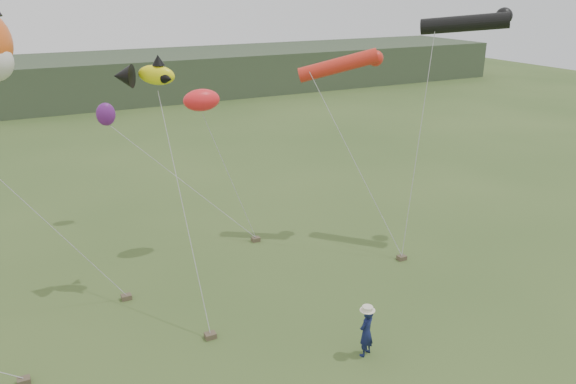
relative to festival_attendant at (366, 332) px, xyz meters
name	(u,v)px	position (x,y,z in m)	size (l,w,h in m)	color
ground	(325,370)	(-1.44, -0.09, -0.77)	(120.00, 120.00, 0.00)	#385123
headland	(49,83)	(-4.55, 44.60, 1.15)	(90.00, 13.00, 4.00)	#2D3D28
festival_attendant	(366,332)	(0.00, 0.00, 0.00)	(0.56, 0.37, 1.54)	#121945
sandbag_anchors	(219,294)	(-2.69, 5.10, -0.68)	(14.20, 6.09, 0.17)	brown
fish_kite	(144,75)	(-4.20, 7.02, 6.80)	(2.15, 1.40, 1.03)	yellow
tube_kites	(410,43)	(6.24, 6.76, 7.38)	(7.50, 4.97, 2.94)	black
misc_kites	(168,105)	(-2.59, 10.45, 5.05)	(3.95, 5.46, 2.12)	#FE2228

